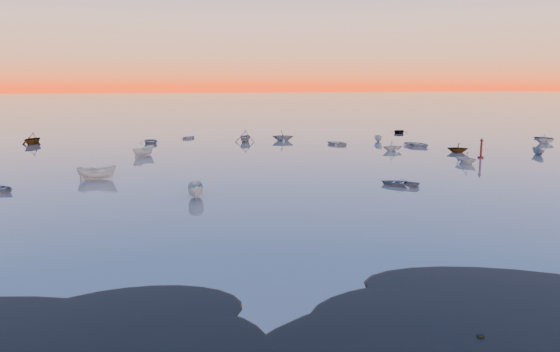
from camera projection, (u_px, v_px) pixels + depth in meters
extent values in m
plane|color=#6E625C|center=(213.00, 128.00, 123.68)|extent=(600.00, 600.00, 0.00)
imported|color=beige|center=(97.00, 179.00, 60.98)|extent=(2.13, 4.44, 1.50)
imported|color=beige|center=(466.00, 163.00, 72.16)|extent=(3.72, 2.79, 1.19)
cylinder|color=#440E0F|center=(481.00, 158.00, 77.28)|extent=(0.83, 0.83, 0.28)
cylinder|color=#440E0F|center=(481.00, 149.00, 77.07)|extent=(0.29, 0.29, 2.39)
cone|color=#440E0F|center=(482.00, 139.00, 76.82)|extent=(0.55, 0.55, 0.46)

